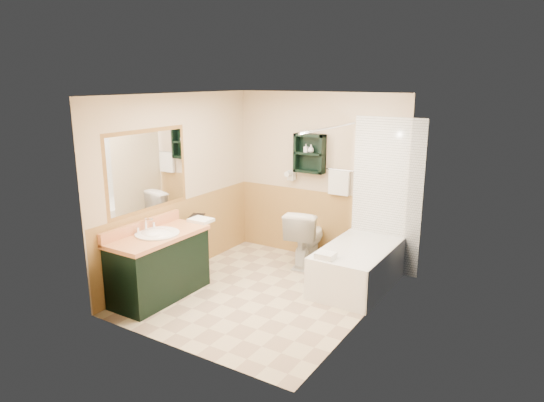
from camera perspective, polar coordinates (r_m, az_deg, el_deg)
The scene contains 25 objects.
floor at distance 6.10m, azimuth -1.22°, elevation -10.75°, with size 3.00×3.00×0.00m, color beige.
back_wall at distance 6.99m, azimuth 5.54°, elevation 2.82°, with size 2.60×0.04×2.40m, color beige.
left_wall at distance 6.50m, azimuth -11.10°, elevation 1.74°, with size 0.04×3.00×2.40m, color beige.
right_wall at distance 5.12m, azimuth 11.19°, elevation -1.64°, with size 0.04×3.00×2.40m, color beige.
ceiling at distance 5.53m, azimuth -1.36°, elevation 12.61°, with size 2.60×3.00×0.04m, color white.
wainscot_left at distance 6.66m, azimuth -10.59°, elevation -4.19°, with size 2.98×2.98×1.00m, color tan, non-canonical shape.
wainscot_back at distance 7.13m, azimuth 5.28°, elevation -2.75°, with size 2.58×2.58×1.00m, color tan, non-canonical shape.
mirror_frame at distance 6.02m, azimuth -14.43°, elevation 3.48°, with size 1.30×1.30×1.00m, color olive, non-canonical shape.
mirror_glass at distance 6.02m, azimuth -14.39°, elevation 3.48°, with size 1.20×1.20×0.90m, color white, non-canonical shape.
tile_right at distance 5.86m, azimuth 13.38°, elevation -1.27°, with size 1.50×1.50×2.10m, color white, non-canonical shape.
tile_back at distance 6.60m, azimuth 13.32°, elevation 0.48°, with size 0.95×0.95×2.10m, color white, non-canonical shape.
tile_accent at distance 5.70m, azimuth 13.77°, elevation 7.01°, with size 1.50×1.50×0.10m, color #134530, non-canonical shape.
wall_shelf at distance 6.87m, azimuth 4.43°, elevation 5.61°, with size 0.45×0.15×0.55m, color black.
hair_dryer at distance 7.09m, azimuth 2.31°, elevation 3.04°, with size 0.10×0.24×0.18m, color silver, non-canonical shape.
towel_bar at distance 6.75m, azimuth 7.97°, elevation 3.64°, with size 0.40×0.06×0.40m, color white, non-canonical shape.
curtain_rod at distance 5.96m, azimuth 7.00°, elevation 8.58°, with size 0.03×0.03×1.60m, color silver.
shower_curtain at distance 6.25m, azimuth 7.44°, elevation 0.93°, with size 1.05×1.05×1.70m, color beige, non-canonical shape.
vanity at distance 6.01m, azimuth -13.12°, elevation -7.41°, with size 0.59×1.24×0.79m, color black.
bathtub at distance 6.32m, azimuth 10.23°, elevation -7.48°, with size 0.79×1.50×0.53m, color white.
toilet at distance 6.88m, azimuth 4.02°, elevation -4.25°, with size 0.45×0.81×0.80m, color white.
counter_towel at distance 6.28m, azimuth -8.37°, elevation -2.23°, with size 0.29×0.22×0.04m, color white.
vanity_book at distance 6.50m, azimuth -9.61°, elevation -0.83°, with size 0.18×0.02×0.24m, color black.
tub_towel at distance 5.75m, azimuth 6.33°, elevation -6.39°, with size 0.22×0.18×0.07m, color white.
soap_bottle_a at distance 6.89m, azimuth 4.02°, elevation 5.98°, with size 0.05×0.11×0.05m, color white.
soap_bottle_b at distance 6.85m, azimuth 4.60°, elevation 6.07°, with size 0.09×0.11×0.09m, color white.
Camera 1 is at (3.02, -4.63, 2.58)m, focal length 32.00 mm.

